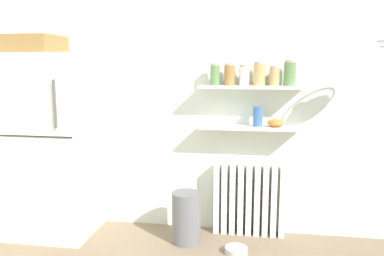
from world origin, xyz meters
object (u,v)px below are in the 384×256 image
object	(u,v)px
storage_jar_0	(215,74)
trash_bin	(186,218)
storage_jar_4	(274,76)
storage_jar_2	(244,75)
storage_jar_3	(259,74)
shelf_bowl	(276,123)
pet_food_bowl	(236,250)
radiator	(249,200)
refrigerator	(50,141)
vase	(258,117)
storage_jar_5	(290,73)
storage_jar_1	(230,75)

from	to	relation	value
storage_jar_0	trash_bin	distance (m)	1.30
storage_jar_4	storage_jar_2	bearing A→B (deg)	180.00
storage_jar_3	trash_bin	distance (m)	1.43
shelf_bowl	pet_food_bowl	world-z (taller)	shelf_bowl
radiator	storage_jar_4	size ratio (longest dim) A/B	3.83
trash_bin	refrigerator	bearing A→B (deg)	178.42
radiator	pet_food_bowl	distance (m)	0.52
storage_jar_2	storage_jar_4	xyz separation A→B (m)	(0.26, 0.00, -0.00)
storage_jar_0	vase	size ratio (longest dim) A/B	1.10
storage_jar_5	shelf_bowl	world-z (taller)	storage_jar_5
storage_jar_5	trash_bin	xyz separation A→B (m)	(-0.87, -0.25, -1.27)
radiator	pet_food_bowl	size ratio (longest dim) A/B	3.42
storage_jar_2	shelf_bowl	xyz separation A→B (m)	(0.29, 0.00, -0.42)
storage_jar_3	pet_food_bowl	bearing A→B (deg)	-112.16
radiator	storage_jar_0	size ratio (longest dim) A/B	3.38
pet_food_bowl	storage_jar_1	bearing A→B (deg)	105.40
storage_jar_5	shelf_bowl	size ratio (longest dim) A/B	1.48
storage_jar_4	trash_bin	size ratio (longest dim) A/B	0.37
refrigerator	storage_jar_1	world-z (taller)	refrigerator
shelf_bowl	storage_jar_1	bearing A→B (deg)	180.00
refrigerator	shelf_bowl	size ratio (longest dim) A/B	12.30
storage_jar_1	storage_jar_4	xyz separation A→B (m)	(0.39, -0.00, -0.01)
storage_jar_2	pet_food_bowl	size ratio (longest dim) A/B	0.94
storage_jar_4	radiator	bearing A→B (deg)	171.28
radiator	trash_bin	bearing A→B (deg)	-153.10
storage_jar_4	trash_bin	world-z (taller)	storage_jar_4
refrigerator	storage_jar_5	world-z (taller)	refrigerator
refrigerator	storage_jar_5	distance (m)	2.26
radiator	storage_jar_2	bearing A→B (deg)	-155.30
storage_jar_1	storage_jar_5	world-z (taller)	storage_jar_5
storage_jar_1	storage_jar_3	bearing A→B (deg)	-0.00
storage_jar_0	trash_bin	size ratio (longest dim) A/B	0.42
radiator	storage_jar_5	world-z (taller)	storage_jar_5
storage_jar_0	storage_jar_1	distance (m)	0.13
refrigerator	storage_jar_4	size ratio (longest dim) A/B	10.64
radiator	storage_jar_4	bearing A→B (deg)	-8.72
storage_jar_0	pet_food_bowl	xyz separation A→B (m)	(0.24, -0.38, -1.47)
vase	radiator	bearing A→B (deg)	153.98
trash_bin	radiator	bearing A→B (deg)	26.90
storage_jar_1	storage_jar_5	distance (m)	0.52
storage_jar_1	pet_food_bowl	xyz separation A→B (m)	(0.11, -0.38, -1.47)
storage_jar_1	storage_jar_5	size ratio (longest dim) A/B	0.88
vase	trash_bin	xyz separation A→B (m)	(-0.61, -0.25, -0.89)
storage_jar_2	refrigerator	bearing A→B (deg)	-173.18
storage_jar_4	shelf_bowl	world-z (taller)	storage_jar_4
radiator	storage_jar_2	world-z (taller)	storage_jar_2
storage_jar_4	vase	bearing A→B (deg)	180.00
trash_bin	vase	bearing A→B (deg)	22.13
storage_jar_3	storage_jar_5	size ratio (longest dim) A/B	0.94
storage_jar_4	shelf_bowl	xyz separation A→B (m)	(0.03, 0.00, -0.41)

